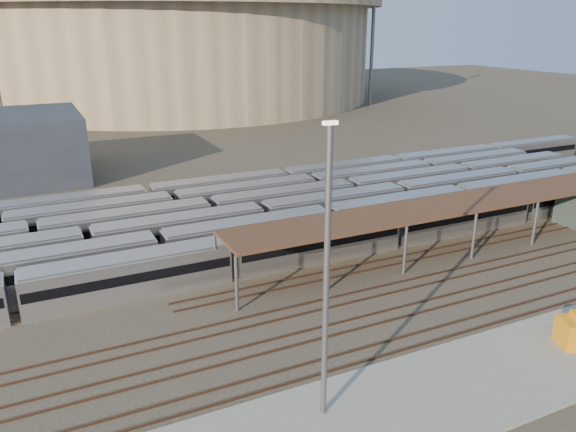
# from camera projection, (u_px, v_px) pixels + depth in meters

# --- Properties ---
(ground) EXTENTS (420.00, 420.00, 0.00)m
(ground) POSITION_uv_depth(u_px,v_px,m) (328.00, 298.00, 49.52)
(ground) COLOR #383026
(ground) RESTS_ON ground
(apron) EXTENTS (50.00, 9.00, 0.20)m
(apron) POSITION_uv_depth(u_px,v_px,m) (376.00, 415.00, 34.67)
(apron) COLOR gray
(apron) RESTS_ON ground
(subway_trains) EXTENTS (128.69, 23.90, 3.60)m
(subway_trains) POSITION_uv_depth(u_px,v_px,m) (249.00, 216.00, 64.71)
(subway_trains) COLOR silver
(subway_trains) RESTS_ON ground
(inspection_shed) EXTENTS (60.30, 6.00, 5.30)m
(inspection_shed) POSITION_uv_depth(u_px,v_px,m) (489.00, 200.00, 60.23)
(inspection_shed) COLOR #5E5E63
(inspection_shed) RESTS_ON ground
(empty_tracks) EXTENTS (170.00, 9.62, 0.18)m
(empty_tracks) POSITION_uv_depth(u_px,v_px,m) (358.00, 323.00, 45.23)
(empty_tracks) COLOR #4C3323
(empty_tracks) RESTS_ON ground
(stadium) EXTENTS (124.00, 124.00, 32.50)m
(stadium) POSITION_uv_depth(u_px,v_px,m) (178.00, 44.00, 173.63)
(stadium) COLOR gray
(stadium) RESTS_ON ground
(floodlight_2) EXTENTS (4.00, 1.00, 38.40)m
(floodlight_2) POSITION_uv_depth(u_px,v_px,m) (373.00, 30.00, 156.43)
(floodlight_2) COLOR #5E5E63
(floodlight_2) RESTS_ON ground
(floodlight_3) EXTENTS (4.00, 1.00, 38.40)m
(floodlight_3) POSITION_uv_depth(u_px,v_px,m) (50.00, 29.00, 175.10)
(floodlight_3) COLOR #5E5E63
(floodlight_3) RESTS_ON ground
(yard_light_pole) EXTENTS (0.82, 0.36, 18.06)m
(yard_light_pole) POSITION_uv_depth(u_px,v_px,m) (326.00, 279.00, 31.80)
(yard_light_pole) COLOR #5E5E63
(yard_light_pole) RESTS_ON apron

